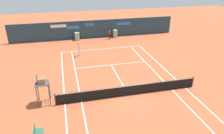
% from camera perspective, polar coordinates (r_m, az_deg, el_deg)
% --- Properties ---
extents(ground_plane, '(80.00, 80.00, 0.01)m').
position_cam_1_polar(ground_plane, '(18.55, 3.99, -6.67)').
color(ground_plane, '#B25633').
extents(tennis_net, '(12.10, 0.10, 1.07)m').
position_cam_1_polar(tennis_net, '(17.83, 4.59, -6.21)').
color(tennis_net, '#4C4C51').
rests_on(tennis_net, ground_plane).
extents(sponsor_back_wall, '(25.00, 1.02, 2.70)m').
position_cam_1_polar(sponsor_back_wall, '(32.88, -4.61, 10.09)').
color(sponsor_back_wall, '#233D4C').
rests_on(sponsor_back_wall, ground_plane).
extents(umpire_chair, '(1.00, 1.00, 2.61)m').
position_cam_1_polar(umpire_chair, '(17.07, -18.40, -4.11)').
color(umpire_chair, '#47474C').
rests_on(umpire_chair, ground_plane).
extents(player_bench, '(0.54, 1.24, 0.88)m').
position_cam_1_polar(player_bench, '(14.34, -19.53, -16.77)').
color(player_bench, '#38383D').
rests_on(player_bench, ground_plane).
extents(player_on_baseline, '(0.51, 0.73, 1.79)m').
position_cam_1_polar(player_on_baseline, '(26.02, -8.84, 4.96)').
color(player_on_baseline, white).
rests_on(player_on_baseline, ground_plane).
extents(ball_kid_left_post, '(0.45, 0.22, 1.35)m').
position_cam_1_polar(ball_kid_left_post, '(32.18, -0.70, 8.86)').
color(ball_kid_left_post, black).
rests_on(ball_kid_left_post, ground_plane).
extents(tennis_ball_near_service_line, '(0.07, 0.07, 0.07)m').
position_cam_1_polar(tennis_ball_near_service_line, '(27.42, 4.75, 4.22)').
color(tennis_ball_near_service_line, '#CCE033').
rests_on(tennis_ball_near_service_line, ground_plane).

